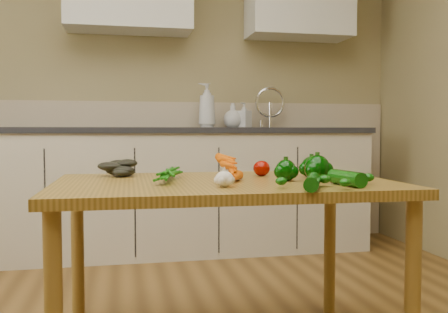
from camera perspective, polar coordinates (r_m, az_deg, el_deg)
name	(u,v)px	position (r m, az deg, el deg)	size (l,w,h in m)	color
room	(174,13)	(1.63, -5.76, 16.04)	(4.04, 5.04, 2.64)	brown
counter_run	(175,189)	(3.64, -5.66, -3.67)	(2.84, 0.64, 1.14)	beige
table	(224,200)	(1.93, 0.05, -5.03)	(1.29, 0.84, 0.69)	olive
soap_bottle_a	(207,105)	(3.76, -1.96, 5.86)	(0.13, 0.13, 0.33)	silver
soap_bottle_b	(244,115)	(3.86, 2.33, 4.75)	(0.09, 0.09, 0.19)	silver
soap_bottle_c	(233,116)	(3.86, 1.01, 4.70)	(0.15, 0.15, 0.19)	silver
carrot_bunch	(210,171)	(1.97, -1.57, -1.71)	(0.24, 0.18, 0.06)	#EA5F05
leafy_greens	(124,165)	(2.17, -11.35, -0.97)	(0.18, 0.16, 0.09)	black
garlic_bulb	(224,179)	(1.70, 0.04, -2.60)	(0.06, 0.06, 0.05)	silver
pepper_a	(286,170)	(1.92, 7.08, -1.60)	(0.08, 0.08, 0.08)	#023002
pepper_b	(311,167)	(2.06, 9.95, -1.25)	(0.08, 0.08, 0.08)	#023002
pepper_c	(317,168)	(1.93, 10.61, -1.35)	(0.10, 0.10, 0.10)	#023002
tomato_a	(262,168)	(2.12, 4.31, -1.36)	(0.07, 0.07, 0.07)	#8B0B02
tomato_b	(286,167)	(2.17, 7.05, -1.23)	(0.07, 0.07, 0.07)	#CD4305
tomato_c	(313,169)	(2.15, 10.08, -1.39)	(0.07, 0.07, 0.06)	#CD4305
zucchini_a	(347,178)	(1.80, 13.86, -2.42)	(0.05, 0.05, 0.18)	#084106
zucchini_b	(313,182)	(1.67, 10.09, -2.86)	(0.05, 0.05, 0.21)	#084106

